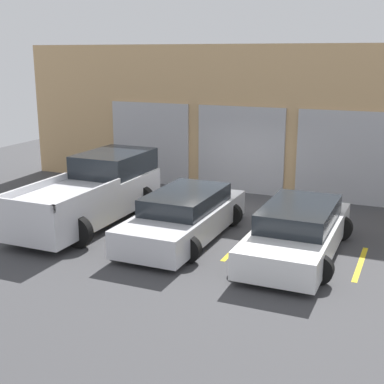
# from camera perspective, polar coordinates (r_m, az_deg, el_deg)

# --- Properties ---
(ground_plane) EXTENTS (28.00, 28.00, 0.00)m
(ground_plane) POSITION_cam_1_polar(r_m,az_deg,el_deg) (15.56, 2.30, -2.59)
(ground_plane) COLOR #3D3D3F
(shophouse_building) EXTENTS (17.18, 0.68, 4.88)m
(shophouse_building) POSITION_cam_1_polar(r_m,az_deg,el_deg) (18.10, 6.16, 7.57)
(shophouse_building) COLOR tan
(shophouse_building) RESTS_ON ground
(pickup_truck) EXTENTS (2.37, 5.24, 1.78)m
(pickup_truck) POSITION_cam_1_polar(r_m,az_deg,el_deg) (15.11, -10.47, -0.05)
(pickup_truck) COLOR silver
(pickup_truck) RESTS_ON ground
(sedan_white) EXTENTS (2.16, 4.67, 1.20)m
(sedan_white) POSITION_cam_1_polar(r_m,az_deg,el_deg) (12.74, 11.23, -4.11)
(sedan_white) COLOR white
(sedan_white) RESTS_ON ground
(sedan_side) EXTENTS (2.11, 4.68, 1.22)m
(sedan_side) POSITION_cam_1_polar(r_m,az_deg,el_deg) (13.59, -0.80, -2.58)
(sedan_side) COLOR silver
(sedan_side) RESTS_ON ground
(parking_stripe_far_left) EXTENTS (0.12, 2.20, 0.01)m
(parking_stripe_far_left) POSITION_cam_1_polar(r_m,az_deg,el_deg) (15.95, -15.25, -2.65)
(parking_stripe_far_left) COLOR gold
(parking_stripe_far_left) RESTS_ON ground
(parking_stripe_left) EXTENTS (0.12, 2.20, 0.01)m
(parking_stripe_left) POSITION_cam_1_polar(r_m,az_deg,el_deg) (14.38, -6.13, -4.11)
(parking_stripe_left) COLOR gold
(parking_stripe_left) RESTS_ON ground
(parking_stripe_centre) EXTENTS (0.12, 2.20, 0.01)m
(parking_stripe_centre) POSITION_cam_1_polar(r_m,az_deg,el_deg) (13.25, 4.92, -5.73)
(parking_stripe_centre) COLOR gold
(parking_stripe_centre) RESTS_ON ground
(parking_stripe_right) EXTENTS (0.12, 2.20, 0.01)m
(parking_stripe_right) POSITION_cam_1_polar(r_m,az_deg,el_deg) (12.71, 17.52, -7.30)
(parking_stripe_right) COLOR gold
(parking_stripe_right) RESTS_ON ground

